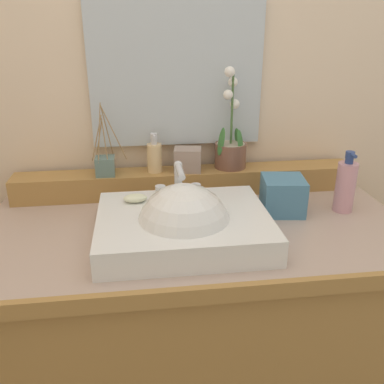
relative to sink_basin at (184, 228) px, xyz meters
The scene contains 12 objects.
wall_back 0.70m from the sink_basin, 84.22° to the left, with size 3.18×0.20×2.66m, color beige.
vanity_cabinet 0.46m from the sink_basin, 59.69° to the left, with size 1.28×0.66×0.83m.
back_ledge 0.36m from the sink_basin, 81.37° to the left, with size 1.21×0.11×0.09m, color #A6773C.
sink_basin is the anchor object (origin of this frame).
soap_bar 0.18m from the sink_basin, 139.02° to the left, with size 0.07×0.04×0.02m, color beige.
potted_plant 0.44m from the sink_basin, 60.11° to the left, with size 0.12×0.11×0.35m.
soap_dispenser 0.37m from the sink_basin, 99.94° to the left, with size 0.05×0.05×0.14m.
reed_diffuser 0.42m from the sink_basin, 124.12° to the left, with size 0.12×0.08×0.25m.
trinket_box 0.36m from the sink_basin, 81.90° to the left, with size 0.09×0.07×0.08m, color gray.
lotion_bottle 0.56m from the sink_basin, 13.99° to the left, with size 0.06×0.07×0.20m.
tissue_box 0.37m from the sink_basin, 24.14° to the left, with size 0.13×0.13×0.11m, color teal.
mirror 0.55m from the sink_basin, 86.50° to the left, with size 0.59×0.02×0.48m, color silver.
Camera 1 is at (-0.17, -1.13, 1.41)m, focal length 39.35 mm.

